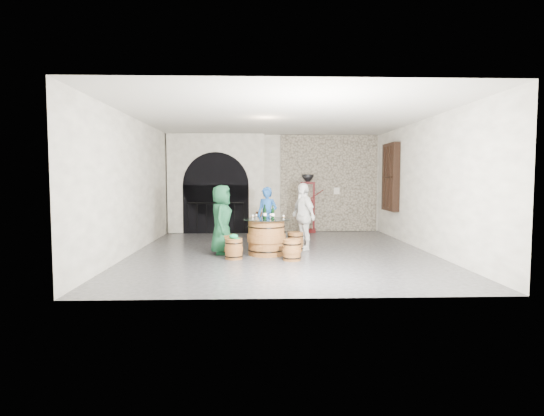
{
  "coord_description": "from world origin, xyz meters",
  "views": [
    {
      "loc": [
        -0.55,
        -10.1,
        1.76
      ],
      "look_at": [
        -0.22,
        0.07,
        1.05
      ],
      "focal_mm": 28.0,
      "sensor_mm": 36.0,
      "label": 1
    }
  ],
  "objects_px": {
    "person_blue": "(267,217)",
    "wine_bottle_left": "(265,213)",
    "person_green": "(222,220)",
    "barrel_table": "(266,237)",
    "wine_bottle_right": "(264,213)",
    "barrel_stool_far": "(267,239)",
    "corking_press": "(308,199)",
    "side_barrel": "(264,223)",
    "barrel_stool_near_right": "(292,250)",
    "barrel_stool_left": "(229,244)",
    "barrel_stool_near_left": "(234,249)",
    "person_white": "(303,216)",
    "barrel_stool_right": "(295,242)",
    "wine_bottle_center": "(273,213)"
  },
  "relations": [
    {
      "from": "wine_bottle_right",
      "to": "person_white",
      "type": "bearing_deg",
      "value": 29.52
    },
    {
      "from": "barrel_stool_left",
      "to": "barrel_stool_near_left",
      "type": "bearing_deg",
      "value": -76.12
    },
    {
      "from": "barrel_stool_left",
      "to": "person_white",
      "type": "bearing_deg",
      "value": 16.94
    },
    {
      "from": "person_green",
      "to": "wine_bottle_center",
      "type": "relative_size",
      "value": 4.95
    },
    {
      "from": "side_barrel",
      "to": "barrel_stool_right",
      "type": "bearing_deg",
      "value": -77.45
    },
    {
      "from": "person_blue",
      "to": "wine_bottle_left",
      "type": "relative_size",
      "value": 4.76
    },
    {
      "from": "barrel_stool_left",
      "to": "person_green",
      "type": "height_order",
      "value": "person_green"
    },
    {
      "from": "barrel_stool_left",
      "to": "barrel_stool_right",
      "type": "xyz_separation_m",
      "value": [
        1.6,
        0.4,
        0.0
      ]
    },
    {
      "from": "barrel_stool_left",
      "to": "barrel_stool_far",
      "type": "height_order",
      "value": "same"
    },
    {
      "from": "barrel_stool_near_right",
      "to": "wine_bottle_right",
      "type": "xyz_separation_m",
      "value": [
        -0.58,
        0.82,
        0.74
      ]
    },
    {
      "from": "barrel_table",
      "to": "barrel_stool_left",
      "type": "bearing_deg",
      "value": 172.8
    },
    {
      "from": "barrel_stool_near_right",
      "to": "person_green",
      "type": "relative_size",
      "value": 0.28
    },
    {
      "from": "barrel_stool_right",
      "to": "wine_bottle_center",
      "type": "xyz_separation_m",
      "value": [
        -0.57,
        -0.56,
        0.74
      ]
    },
    {
      "from": "barrel_stool_left",
      "to": "barrel_stool_near_right",
      "type": "distance_m",
      "value": 1.63
    },
    {
      "from": "person_green",
      "to": "wine_bottle_right",
      "type": "height_order",
      "value": "person_green"
    },
    {
      "from": "barrel_stool_right",
      "to": "side_barrel",
      "type": "distance_m",
      "value": 3.37
    },
    {
      "from": "barrel_stool_far",
      "to": "person_blue",
      "type": "xyz_separation_m",
      "value": [
        0.01,
        0.29,
        0.55
      ]
    },
    {
      "from": "person_white",
      "to": "corking_press",
      "type": "distance_m",
      "value": 3.48
    },
    {
      "from": "barrel_table",
      "to": "barrel_stool_left",
      "type": "distance_m",
      "value": 0.9
    },
    {
      "from": "wine_bottle_center",
      "to": "corking_press",
      "type": "xyz_separation_m",
      "value": [
        1.29,
        4.13,
        0.14
      ]
    },
    {
      "from": "barrel_table",
      "to": "wine_bottle_left",
      "type": "relative_size",
      "value": 3.33
    },
    {
      "from": "person_green",
      "to": "wine_bottle_right",
      "type": "relative_size",
      "value": 4.95
    },
    {
      "from": "person_white",
      "to": "barrel_stool_left",
      "type": "bearing_deg",
      "value": -97.17
    },
    {
      "from": "barrel_stool_far",
      "to": "barrel_stool_near_right",
      "type": "distance_m",
      "value": 1.67
    },
    {
      "from": "barrel_table",
      "to": "side_barrel",
      "type": "distance_m",
      "value": 3.8
    },
    {
      "from": "person_white",
      "to": "wine_bottle_left",
      "type": "relative_size",
      "value": 5.08
    },
    {
      "from": "barrel_stool_near_right",
      "to": "person_green",
      "type": "height_order",
      "value": "person_green"
    },
    {
      "from": "wine_bottle_right",
      "to": "barrel_stool_near_right",
      "type": "bearing_deg",
      "value": -54.89
    },
    {
      "from": "barrel_stool_far",
      "to": "wine_bottle_left",
      "type": "xyz_separation_m",
      "value": [
        -0.06,
        -0.86,
        0.74
      ]
    },
    {
      "from": "person_white",
      "to": "wine_bottle_right",
      "type": "distance_m",
      "value": 1.11
    },
    {
      "from": "barrel_stool_near_left",
      "to": "wine_bottle_left",
      "type": "height_order",
      "value": "wine_bottle_left"
    },
    {
      "from": "barrel_stool_near_right",
      "to": "side_barrel",
      "type": "height_order",
      "value": "side_barrel"
    },
    {
      "from": "side_barrel",
      "to": "barrel_stool_near_right",
      "type": "bearing_deg",
      "value": -83.07
    },
    {
      "from": "wine_bottle_right",
      "to": "side_barrel",
      "type": "distance_m",
      "value": 3.74
    },
    {
      "from": "wine_bottle_left",
      "to": "corking_press",
      "type": "bearing_deg",
      "value": 70.15
    },
    {
      "from": "person_green",
      "to": "corking_press",
      "type": "xyz_separation_m",
      "value": [
        2.48,
        3.96,
        0.29
      ]
    },
    {
      "from": "barrel_stool_right",
      "to": "barrel_stool_far",
      "type": "bearing_deg",
      "value": 151.88
    },
    {
      "from": "barrel_stool_left",
      "to": "person_blue",
      "type": "distance_m",
      "value": 1.51
    },
    {
      "from": "barrel_stool_far",
      "to": "person_green",
      "type": "relative_size",
      "value": 0.28
    },
    {
      "from": "barrel_table",
      "to": "barrel_stool_near_left",
      "type": "relative_size",
      "value": 2.39
    },
    {
      "from": "person_green",
      "to": "wine_bottle_center",
      "type": "bearing_deg",
      "value": -93.38
    },
    {
      "from": "barrel_stool_near_left",
      "to": "side_barrel",
      "type": "bearing_deg",
      "value": 80.62
    },
    {
      "from": "barrel_table",
      "to": "barrel_stool_far",
      "type": "relative_size",
      "value": 2.39
    },
    {
      "from": "person_green",
      "to": "person_blue",
      "type": "height_order",
      "value": "person_green"
    },
    {
      "from": "barrel_stool_left",
      "to": "corking_press",
      "type": "xyz_separation_m",
      "value": [
        2.31,
        3.98,
        0.87
      ]
    },
    {
      "from": "barrel_stool_right",
      "to": "person_green",
      "type": "xyz_separation_m",
      "value": [
        -1.76,
        -0.38,
        0.58
      ]
    },
    {
      "from": "barrel_stool_left",
      "to": "barrel_stool_far",
      "type": "distance_m",
      "value": 1.19
    },
    {
      "from": "barrel_table",
      "to": "corking_press",
      "type": "relative_size",
      "value": 0.57
    },
    {
      "from": "barrel_stool_right",
      "to": "person_green",
      "type": "bearing_deg",
      "value": -167.71
    },
    {
      "from": "wine_bottle_right",
      "to": "person_green",
      "type": "bearing_deg",
      "value": 179.03
    }
  ]
}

